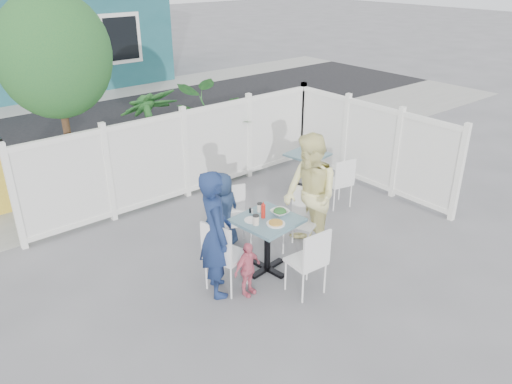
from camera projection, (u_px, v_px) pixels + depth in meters
ground at (269, 250)px, 7.47m from camera, size 80.00×80.00×0.00m
near_sidewalk at (147, 174)px, 10.13m from camera, size 24.00×2.60×0.01m
street at (77, 130)px, 12.72m from camera, size 24.00×5.00×0.01m
far_sidewalk at (37, 105)px, 14.89m from camera, size 24.00×1.60×0.01m
fence_back at (185, 156)px, 8.88m from camera, size 5.86×0.08×1.60m
fence_right at (370, 147)px, 9.29m from camera, size 0.08×3.66×1.60m
tree at (54, 56)px, 7.76m from camera, size 1.80×1.62×3.59m
potted_shrub_a at (154, 139)px, 9.16m from camera, size 1.14×1.14×1.91m
potted_shrub_b at (220, 130)px, 9.94m from camera, size 1.81×1.64×1.75m
main_table at (268, 231)px, 6.75m from camera, size 0.85×0.85×0.81m
spare_table at (307, 161)px, 9.29m from camera, size 0.74×0.74×0.70m
chair_left at (222, 251)px, 6.34m from camera, size 0.56×0.57×1.01m
chair_right at (303, 215)px, 7.29m from camera, size 0.56×0.57×0.97m
chair_back at (234, 212)px, 7.43m from camera, size 0.54×0.53×0.93m
chair_near at (310, 258)px, 6.27m from camera, size 0.46×0.45×0.95m
chair_spare at (341, 179)px, 8.57m from camera, size 0.49×0.47×0.91m
man at (216, 234)px, 6.22m from camera, size 0.61×0.73×1.70m
woman at (310, 196)px, 7.10m from camera, size 0.90×1.03×1.81m
boy at (223, 210)px, 7.37m from camera, size 0.58×0.38×1.18m
toddler at (247, 269)px, 6.35m from camera, size 0.46×0.24×0.76m
plate_main at (276, 224)px, 6.53m from camera, size 0.25×0.25×0.02m
plate_side at (252, 220)px, 6.63m from camera, size 0.20×0.20×0.01m
salad_bowl at (280, 212)px, 6.78m from camera, size 0.24×0.24×0.06m
coffee_cup_a at (256, 220)px, 6.50m from camera, size 0.08×0.08×0.13m
coffee_cup_b at (260, 208)px, 6.84m from camera, size 0.08×0.08×0.11m
ketchup_bottle at (263, 211)px, 6.66m from camera, size 0.06×0.06×0.19m
salt_shaker at (252, 211)px, 6.80m from camera, size 0.03×0.03×0.07m
pepper_shaker at (250, 210)px, 6.82m from camera, size 0.03×0.03×0.07m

